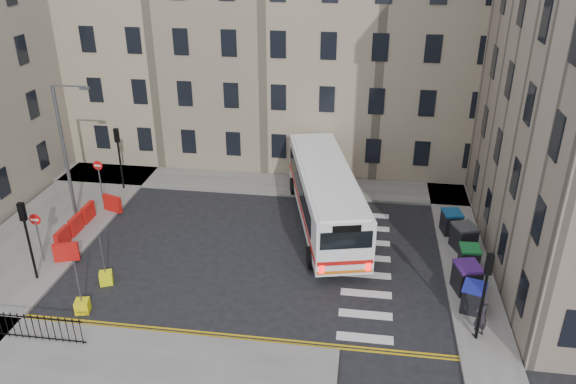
% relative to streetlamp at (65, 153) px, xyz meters
% --- Properties ---
extents(ground, '(120.00, 120.00, 0.00)m').
position_rel_streetlamp_xyz_m(ground, '(13.00, -2.00, -4.34)').
color(ground, black).
rests_on(ground, ground).
extents(pavement_north, '(36.00, 3.20, 0.15)m').
position_rel_streetlamp_xyz_m(pavement_north, '(7.00, 6.60, -4.26)').
color(pavement_north, slate).
rests_on(pavement_north, ground).
extents(pavement_east, '(2.40, 26.00, 0.15)m').
position_rel_streetlamp_xyz_m(pavement_east, '(22.00, 2.00, -4.26)').
color(pavement_east, slate).
rests_on(pavement_east, ground).
extents(pavement_west, '(6.00, 22.00, 0.15)m').
position_rel_streetlamp_xyz_m(pavement_west, '(-1.00, -1.00, -4.26)').
color(pavement_west, slate).
rests_on(pavement_west, ground).
extents(pavement_sw, '(20.00, 6.00, 0.15)m').
position_rel_streetlamp_xyz_m(pavement_sw, '(6.00, -12.00, -4.26)').
color(pavement_sw, slate).
rests_on(pavement_sw, ground).
extents(terrace_north, '(38.30, 10.80, 17.20)m').
position_rel_streetlamp_xyz_m(terrace_north, '(6.00, 13.50, 4.28)').
color(terrace_north, tan).
rests_on(terrace_north, ground).
extents(traffic_light_east, '(0.28, 0.22, 4.10)m').
position_rel_streetlamp_xyz_m(traffic_light_east, '(21.60, -7.50, -1.47)').
color(traffic_light_east, black).
rests_on(traffic_light_east, pavement_east).
extents(traffic_light_nw, '(0.28, 0.22, 4.10)m').
position_rel_streetlamp_xyz_m(traffic_light_nw, '(1.00, 4.50, -1.47)').
color(traffic_light_nw, black).
rests_on(traffic_light_nw, pavement_west).
extents(traffic_light_sw, '(0.28, 0.22, 4.10)m').
position_rel_streetlamp_xyz_m(traffic_light_sw, '(1.00, -6.00, -1.47)').
color(traffic_light_sw, black).
rests_on(traffic_light_sw, pavement_west).
extents(streetlamp, '(0.50, 0.22, 8.14)m').
position_rel_streetlamp_xyz_m(streetlamp, '(0.00, 0.00, 0.00)').
color(streetlamp, '#595B5E').
rests_on(streetlamp, pavement_west).
extents(no_entry_north, '(0.60, 0.08, 3.00)m').
position_rel_streetlamp_xyz_m(no_entry_north, '(0.50, 2.50, -2.26)').
color(no_entry_north, '#595B5E').
rests_on(no_entry_north, pavement_west).
extents(no_entry_south, '(0.60, 0.08, 3.00)m').
position_rel_streetlamp_xyz_m(no_entry_south, '(0.50, -4.50, -2.26)').
color(no_entry_south, '#595B5E').
rests_on(no_entry_south, pavement_west).
extents(roadworks_barriers, '(1.66, 6.26, 1.00)m').
position_rel_streetlamp_xyz_m(roadworks_barriers, '(1.16, -1.50, -3.69)').
color(roadworks_barriers, red).
rests_on(roadworks_barriers, pavement_west).
extents(bus, '(5.68, 12.70, 3.38)m').
position_rel_streetlamp_xyz_m(bus, '(14.45, 1.73, -2.39)').
color(bus, white).
rests_on(bus, ground).
extents(wheelie_bin_a, '(1.27, 1.37, 1.26)m').
position_rel_streetlamp_xyz_m(wheelie_bin_a, '(21.71, -5.51, -3.55)').
color(wheelie_bin_a, black).
rests_on(wheelie_bin_a, pavement_east).
extents(wheelie_bin_b, '(1.37, 1.49, 1.39)m').
position_rel_streetlamp_xyz_m(wheelie_bin_b, '(21.61, -4.04, -3.49)').
color(wheelie_bin_b, black).
rests_on(wheelie_bin_b, pavement_east).
extents(wheelie_bin_c, '(0.98, 1.12, 1.21)m').
position_rel_streetlamp_xyz_m(wheelie_bin_c, '(22.01, -2.08, -3.58)').
color(wheelie_bin_c, black).
rests_on(wheelie_bin_c, pavement_east).
extents(wheelie_bin_d, '(1.46, 1.55, 1.37)m').
position_rel_streetlamp_xyz_m(wheelie_bin_d, '(22.00, -0.13, -3.50)').
color(wheelie_bin_d, black).
rests_on(wheelie_bin_d, pavement_east).
extents(wheelie_bin_e, '(1.19, 1.31, 1.27)m').
position_rel_streetlamp_xyz_m(wheelie_bin_e, '(21.55, 1.55, -3.55)').
color(wheelie_bin_e, black).
rests_on(wheelie_bin_e, pavement_east).
extents(pedestrian, '(0.85, 0.77, 1.95)m').
position_rel_streetlamp_xyz_m(pedestrian, '(21.70, -7.29, -3.21)').
color(pedestrian, black).
rests_on(pedestrian, pavement_east).
extents(bollard_yellow, '(0.79, 0.79, 0.60)m').
position_rel_streetlamp_xyz_m(bollard_yellow, '(4.46, -5.73, -4.04)').
color(bollard_yellow, '#F0F60D').
rests_on(bollard_yellow, ground).
extents(bollard_chevron, '(0.73, 0.73, 0.60)m').
position_rel_streetlamp_xyz_m(bollard_chevron, '(4.38, -8.00, -4.04)').
color(bollard_chevron, yellow).
rests_on(bollard_chevron, ground).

